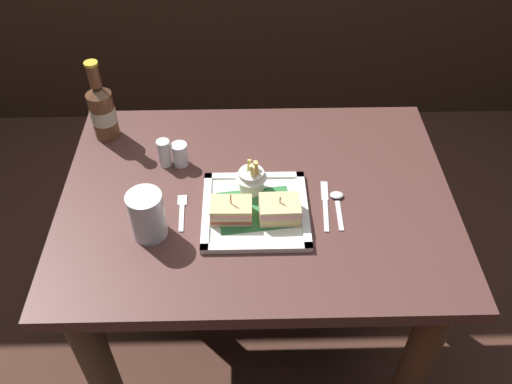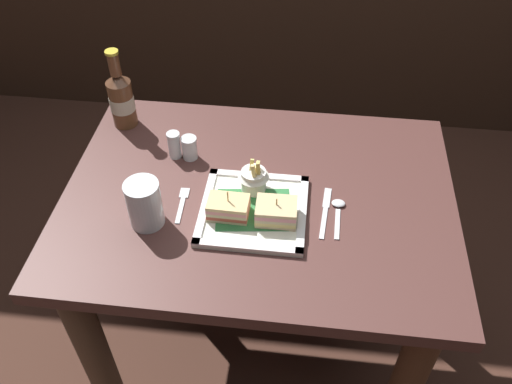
{
  "view_description": "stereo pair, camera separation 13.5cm",
  "coord_description": "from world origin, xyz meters",
  "px_view_note": "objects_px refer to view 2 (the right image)",
  "views": [
    {
      "loc": [
        -0.02,
        -0.99,
        1.76
      ],
      "look_at": [
        -0.0,
        -0.03,
        0.81
      ],
      "focal_mm": 37.65,
      "sensor_mm": 36.0,
      "label": 1
    },
    {
      "loc": [
        0.11,
        -0.99,
        1.76
      ],
      "look_at": [
        -0.0,
        -0.03,
        0.81
      ],
      "focal_mm": 37.65,
      "sensor_mm": 36.0,
      "label": 2
    }
  ],
  "objects_px": {
    "salt_shaker": "(174,146)",
    "water_glass": "(145,206)",
    "fries_cup": "(254,177)",
    "square_plate": "(253,210)",
    "knife": "(325,210)",
    "pepper_shaker": "(190,149)",
    "fork": "(182,203)",
    "sandwich_half_right": "(276,212)",
    "dining_table": "(258,238)",
    "spoon": "(338,209)",
    "sandwich_half_left": "(228,208)",
    "beer_bottle": "(121,98)"
  },
  "relations": [
    {
      "from": "fries_cup",
      "to": "water_glass",
      "type": "height_order",
      "value": "water_glass"
    },
    {
      "from": "square_plate",
      "to": "beer_bottle",
      "type": "height_order",
      "value": "beer_bottle"
    },
    {
      "from": "fork",
      "to": "pepper_shaker",
      "type": "relative_size",
      "value": 1.87
    },
    {
      "from": "fork",
      "to": "salt_shaker",
      "type": "height_order",
      "value": "salt_shaker"
    },
    {
      "from": "fork",
      "to": "square_plate",
      "type": "bearing_deg",
      "value": -3.2
    },
    {
      "from": "square_plate",
      "to": "spoon",
      "type": "xyz_separation_m",
      "value": [
        0.21,
        0.03,
        -0.0
      ]
    },
    {
      "from": "water_glass",
      "to": "pepper_shaker",
      "type": "height_order",
      "value": "water_glass"
    },
    {
      "from": "sandwich_half_left",
      "to": "water_glass",
      "type": "xyz_separation_m",
      "value": [
        -0.2,
        -0.04,
        0.02
      ]
    },
    {
      "from": "sandwich_half_left",
      "to": "salt_shaker",
      "type": "height_order",
      "value": "sandwich_half_left"
    },
    {
      "from": "fork",
      "to": "pepper_shaker",
      "type": "distance_m",
      "value": 0.18
    },
    {
      "from": "salt_shaker",
      "to": "water_glass",
      "type": "bearing_deg",
      "value": -92.95
    },
    {
      "from": "dining_table",
      "to": "fork",
      "type": "relative_size",
      "value": 8.09
    },
    {
      "from": "sandwich_half_right",
      "to": "salt_shaker",
      "type": "relative_size",
      "value": 1.26
    },
    {
      "from": "sandwich_half_left",
      "to": "salt_shaker",
      "type": "xyz_separation_m",
      "value": [
        -0.18,
        0.21,
        0.0
      ]
    },
    {
      "from": "fries_cup",
      "to": "salt_shaker",
      "type": "bearing_deg",
      "value": 153.61
    },
    {
      "from": "fries_cup",
      "to": "knife",
      "type": "distance_m",
      "value": 0.2
    },
    {
      "from": "square_plate",
      "to": "water_glass",
      "type": "distance_m",
      "value": 0.27
    },
    {
      "from": "fries_cup",
      "to": "fork",
      "type": "distance_m",
      "value": 0.2
    },
    {
      "from": "square_plate",
      "to": "knife",
      "type": "bearing_deg",
      "value": 8.45
    },
    {
      "from": "salt_shaker",
      "to": "sandwich_half_right",
      "type": "bearing_deg",
      "value": -35.33
    },
    {
      "from": "water_glass",
      "to": "dining_table",
      "type": "bearing_deg",
      "value": 26.01
    },
    {
      "from": "dining_table",
      "to": "salt_shaker",
      "type": "xyz_separation_m",
      "value": [
        -0.25,
        0.12,
        0.21
      ]
    },
    {
      "from": "sandwich_half_left",
      "to": "fries_cup",
      "type": "relative_size",
      "value": 0.99
    },
    {
      "from": "fries_cup",
      "to": "water_glass",
      "type": "bearing_deg",
      "value": -151.5
    },
    {
      "from": "square_plate",
      "to": "fork",
      "type": "xyz_separation_m",
      "value": [
        -0.19,
        0.01,
        -0.0
      ]
    },
    {
      "from": "sandwich_half_left",
      "to": "sandwich_half_right",
      "type": "bearing_deg",
      "value": -0.0
    },
    {
      "from": "water_glass",
      "to": "salt_shaker",
      "type": "height_order",
      "value": "water_glass"
    },
    {
      "from": "sandwich_half_right",
      "to": "spoon",
      "type": "xyz_separation_m",
      "value": [
        0.15,
        0.06,
        -0.03
      ]
    },
    {
      "from": "water_glass",
      "to": "knife",
      "type": "distance_m",
      "value": 0.45
    },
    {
      "from": "knife",
      "to": "spoon",
      "type": "xyz_separation_m",
      "value": [
        0.03,
        0.01,
        0.0
      ]
    },
    {
      "from": "pepper_shaker",
      "to": "sandwich_half_right",
      "type": "bearing_deg",
      "value": -39.47
    },
    {
      "from": "dining_table",
      "to": "sandwich_half_left",
      "type": "bearing_deg",
      "value": -125.29
    },
    {
      "from": "dining_table",
      "to": "water_glass",
      "type": "xyz_separation_m",
      "value": [
        -0.26,
        -0.13,
        0.23
      ]
    },
    {
      "from": "sandwich_half_left",
      "to": "fork",
      "type": "bearing_deg",
      "value": 164.4
    },
    {
      "from": "water_glass",
      "to": "fork",
      "type": "xyz_separation_m",
      "value": [
        0.07,
        0.07,
        -0.05
      ]
    },
    {
      "from": "salt_shaker",
      "to": "pepper_shaker",
      "type": "bearing_deg",
      "value": -0.0
    },
    {
      "from": "water_glass",
      "to": "sandwich_half_right",
      "type": "bearing_deg",
      "value": 6.66
    },
    {
      "from": "water_glass",
      "to": "pepper_shaker",
      "type": "relative_size",
      "value": 1.86
    },
    {
      "from": "fork",
      "to": "knife",
      "type": "xyz_separation_m",
      "value": [
        0.37,
        0.02,
        -0.0
      ]
    },
    {
      "from": "fries_cup",
      "to": "salt_shaker",
      "type": "distance_m",
      "value": 0.26
    },
    {
      "from": "fork",
      "to": "dining_table",
      "type": "bearing_deg",
      "value": 16.15
    },
    {
      "from": "dining_table",
      "to": "spoon",
      "type": "height_order",
      "value": "spoon"
    },
    {
      "from": "fries_cup",
      "to": "knife",
      "type": "xyz_separation_m",
      "value": [
        0.19,
        -0.05,
        -0.05
      ]
    },
    {
      "from": "knife",
      "to": "pepper_shaker",
      "type": "xyz_separation_m",
      "value": [
        -0.38,
        0.16,
        0.03
      ]
    },
    {
      "from": "spoon",
      "to": "fork",
      "type": "bearing_deg",
      "value": -176.79
    },
    {
      "from": "water_glass",
      "to": "fries_cup",
      "type": "bearing_deg",
      "value": 28.5
    },
    {
      "from": "sandwich_half_right",
      "to": "pepper_shaker",
      "type": "height_order",
      "value": "sandwich_half_right"
    },
    {
      "from": "sandwich_half_left",
      "to": "water_glass",
      "type": "height_order",
      "value": "water_glass"
    },
    {
      "from": "beer_bottle",
      "to": "fork",
      "type": "relative_size",
      "value": 1.93
    },
    {
      "from": "sandwich_half_right",
      "to": "water_glass",
      "type": "bearing_deg",
      "value": -173.34
    }
  ]
}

